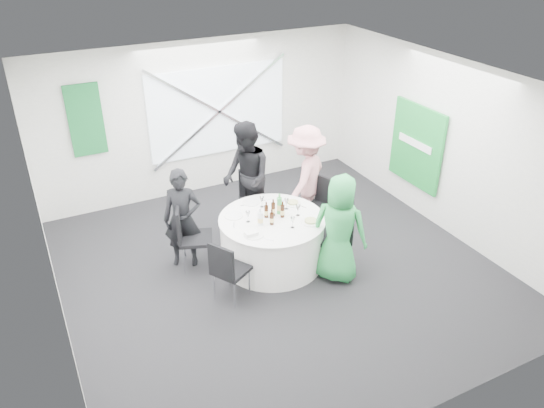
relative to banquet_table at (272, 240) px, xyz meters
name	(u,v)px	position (x,y,z in m)	size (l,w,h in m)	color
floor	(278,268)	(0.00, -0.20, -0.38)	(6.00, 6.00, 0.00)	black
ceiling	(279,84)	(0.00, -0.20, 2.42)	(6.00, 6.00, 0.00)	white
wall_back	(202,118)	(0.00, 2.80, 1.02)	(6.00, 6.00, 0.00)	silver
wall_front	(428,315)	(0.00, -3.20, 1.02)	(6.00, 6.00, 0.00)	silver
wall_left	(45,238)	(-3.00, -0.20, 1.02)	(6.00, 6.00, 0.00)	silver
wall_right	(446,146)	(3.00, -0.20, 1.02)	(6.00, 6.00, 0.00)	silver
window_panel	(218,111)	(0.30, 2.76, 1.12)	(2.60, 0.03, 1.60)	silver
window_brace_a	(219,112)	(0.30, 2.72, 1.12)	(0.05, 0.05, 3.16)	silver
window_brace_b	(219,112)	(0.30, 2.72, 1.12)	(0.05, 0.05, 3.16)	silver
green_banner	(86,120)	(-2.00, 2.75, 1.32)	(0.55, 0.04, 1.20)	#13612F
green_sign	(416,146)	(2.94, 0.40, 0.82)	(0.05, 1.20, 1.40)	#198B34
banquet_table	(272,240)	(0.00, 0.00, 0.00)	(1.56, 1.56, 0.76)	white
chair_back	(253,194)	(0.23, 1.14, 0.20)	(0.53, 0.53, 0.98)	black
chair_back_left	(189,233)	(-1.14, 0.42, 0.23)	(0.61, 0.60, 1.03)	black
chair_back_right	(321,201)	(1.13, 0.46, 0.16)	(0.55, 0.55, 0.93)	black
chair_front_right	(342,233)	(0.85, -0.57, 0.22)	(0.64, 0.64, 1.01)	black
chair_front_left	(227,268)	(-0.94, -0.55, 0.17)	(0.58, 0.58, 0.93)	black
person_man_back_left	(183,219)	(-1.17, 0.57, 0.38)	(0.56, 0.37, 1.53)	black
person_man_back	(246,177)	(0.10, 1.11, 0.54)	(0.89, 0.49, 1.83)	black
person_woman_pink	(305,177)	(1.01, 0.78, 0.49)	(1.12, 0.52, 1.74)	pink
person_woman_green	(339,229)	(0.67, -0.75, 0.43)	(0.79, 0.51, 1.61)	green
plate_back	(251,202)	(-0.07, 0.57, 0.39)	(0.27, 0.27, 0.01)	white
plate_back_left	(234,216)	(-0.47, 0.31, 0.39)	(0.27, 0.27, 0.01)	white
plate_back_right	(293,203)	(0.48, 0.26, 0.40)	(0.25, 0.25, 0.04)	white
plate_front_right	(311,221)	(0.45, -0.35, 0.40)	(0.28, 0.28, 0.04)	white
plate_front_left	(254,235)	(-0.43, -0.29, 0.39)	(0.28, 0.28, 0.01)	white
napkin	(251,233)	(-0.47, -0.29, 0.42)	(0.17, 0.11, 0.05)	white
beer_bottle_a	(266,211)	(-0.06, 0.07, 0.47)	(0.06, 0.06, 0.25)	#331709
beer_bottle_b	(273,209)	(0.05, 0.07, 0.48)	(0.06, 0.06, 0.27)	#331709
beer_bottle_c	(282,211)	(0.16, -0.03, 0.48)	(0.06, 0.06, 0.25)	#331709
beer_bottle_d	(272,219)	(-0.08, -0.15, 0.47)	(0.06, 0.06, 0.24)	#331709
green_water_bottle	(279,206)	(0.16, 0.09, 0.51)	(0.08, 0.08, 0.32)	#45B455
clear_water_bottle	(260,219)	(-0.23, -0.09, 0.48)	(0.08, 0.08, 0.27)	silver
wine_glass_a	(293,220)	(0.15, -0.36, 0.50)	(0.07, 0.07, 0.17)	white
wine_glass_b	(262,199)	(0.02, 0.38, 0.50)	(0.07, 0.07, 0.17)	white
wine_glass_c	(298,208)	(0.38, -0.09, 0.50)	(0.07, 0.07, 0.17)	white
wine_glass_d	(286,201)	(0.32, 0.16, 0.50)	(0.07, 0.07, 0.17)	white
wine_glass_e	(248,214)	(-0.35, 0.07, 0.50)	(0.07, 0.07, 0.17)	white
fork_a	(248,236)	(-0.51, -0.27, 0.38)	(0.01, 0.15, 0.01)	silver
knife_a	(269,240)	(-0.30, -0.49, 0.38)	(0.01, 0.15, 0.01)	silver
fork_b	(235,213)	(-0.42, 0.40, 0.38)	(0.01, 0.15, 0.01)	silver
knife_b	(234,225)	(-0.57, 0.07, 0.38)	(0.01, 0.15, 0.01)	silver
fork_c	(267,200)	(0.20, 0.54, 0.38)	(0.01, 0.15, 0.01)	silver
knife_c	(245,205)	(-0.18, 0.55, 0.38)	(0.01, 0.15, 0.01)	silver
fork_d	(302,206)	(0.56, 0.11, 0.38)	(0.01, 0.15, 0.01)	silver
knife_d	(280,200)	(0.37, 0.44, 0.38)	(0.01, 0.15, 0.01)	silver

